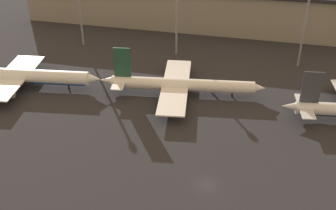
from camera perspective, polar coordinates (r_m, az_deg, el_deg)
The scene contains 6 objects.
ground at distance 88.22m, azimuth 5.27°, elevation -10.74°, with size 600.00×600.00×0.00m, color #26262B.
terminal_building at distance 164.36m, azimuth 10.41°, elevation 12.70°, with size 170.58×20.41×16.42m.
airplane_0 at distance 128.50m, azimuth -19.62°, elevation 3.72°, with size 48.03×28.94×12.30m.
airplane_1 at distance 117.39m, azimuth 1.64°, elevation 2.76°, with size 46.40×32.99×13.44m.
lamp_post_1 at distance 138.44m, azimuth 1.19°, elevation 12.16°, with size 1.80×1.80×21.30m.
lamp_post_2 at distance 135.89m, azimuth 18.11°, elevation 10.72°, with size 1.80×1.80×23.08m.
Camera 1 is at (7.42, -65.56, 58.56)m, focal length 45.00 mm.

